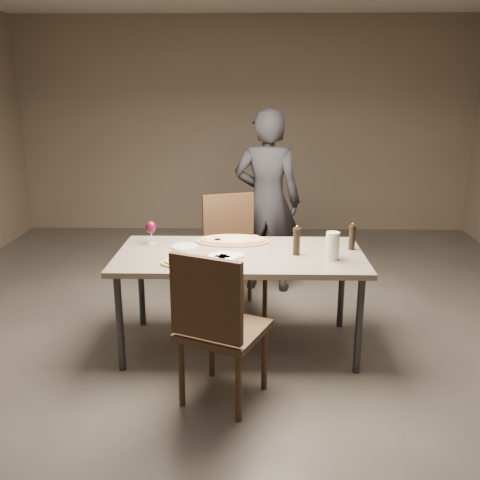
{
  "coord_description": "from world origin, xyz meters",
  "views": [
    {
      "loc": [
        0.08,
        -3.72,
        1.93
      ],
      "look_at": [
        0.0,
        0.0,
        0.85
      ],
      "focal_mm": 40.0,
      "sensor_mm": 36.0,
      "label": 1
    }
  ],
  "objects_px": {
    "ham_pizza": "(233,240)",
    "chair_near": "(216,322)",
    "dining_table": "(240,261)",
    "zucchini_pizza": "(196,262)",
    "carafe": "(332,246)",
    "bread_basket": "(223,260)",
    "chair_far": "(232,247)",
    "diner": "(267,202)",
    "pepper_mill_left": "(297,241)"
  },
  "relations": [
    {
      "from": "ham_pizza",
      "to": "chair_near",
      "type": "bearing_deg",
      "value": -77.02
    },
    {
      "from": "dining_table",
      "to": "zucchini_pizza",
      "type": "distance_m",
      "value": 0.39
    },
    {
      "from": "carafe",
      "to": "dining_table",
      "type": "bearing_deg",
      "value": 168.28
    },
    {
      "from": "dining_table",
      "to": "carafe",
      "type": "distance_m",
      "value": 0.68
    },
    {
      "from": "dining_table",
      "to": "zucchini_pizza",
      "type": "bearing_deg",
      "value": -139.55
    },
    {
      "from": "bread_basket",
      "to": "chair_far",
      "type": "xyz_separation_m",
      "value": [
        0.03,
        1.03,
        -0.22
      ]
    },
    {
      "from": "dining_table",
      "to": "diner",
      "type": "bearing_deg",
      "value": 79.45
    },
    {
      "from": "zucchini_pizza",
      "to": "diner",
      "type": "xyz_separation_m",
      "value": [
        0.53,
        1.5,
        0.1
      ]
    },
    {
      "from": "diner",
      "to": "ham_pizza",
      "type": "bearing_deg",
      "value": 82.85
    },
    {
      "from": "ham_pizza",
      "to": "dining_table",
      "type": "bearing_deg",
      "value": -60.89
    },
    {
      "from": "ham_pizza",
      "to": "diner",
      "type": "xyz_separation_m",
      "value": [
        0.3,
        0.97,
        0.1
      ]
    },
    {
      "from": "dining_table",
      "to": "carafe",
      "type": "relative_size",
      "value": 9.04
    },
    {
      "from": "carafe",
      "to": "chair_far",
      "type": "xyz_separation_m",
      "value": [
        -0.73,
        0.87,
        -0.28
      ]
    },
    {
      "from": "dining_table",
      "to": "chair_near",
      "type": "bearing_deg",
      "value": -99.13
    },
    {
      "from": "dining_table",
      "to": "chair_near",
      "type": "height_order",
      "value": "chair_near"
    },
    {
      "from": "chair_far",
      "to": "ham_pizza",
      "type": "bearing_deg",
      "value": 73.21
    },
    {
      "from": "carafe",
      "to": "chair_far",
      "type": "bearing_deg",
      "value": 130.03
    },
    {
      "from": "ham_pizza",
      "to": "bread_basket",
      "type": "xyz_separation_m",
      "value": [
        -0.05,
        -0.58,
        0.03
      ]
    },
    {
      "from": "ham_pizza",
      "to": "carafe",
      "type": "relative_size",
      "value": 2.83
    },
    {
      "from": "zucchini_pizza",
      "to": "chair_near",
      "type": "height_order",
      "value": "chair_near"
    },
    {
      "from": "carafe",
      "to": "diner",
      "type": "relative_size",
      "value": 0.11
    },
    {
      "from": "diner",
      "to": "zucchini_pizza",
      "type": "bearing_deg",
      "value": 80.49
    },
    {
      "from": "ham_pizza",
      "to": "zucchini_pizza",
      "type": "bearing_deg",
      "value": -97.17
    },
    {
      "from": "pepper_mill_left",
      "to": "chair_near",
      "type": "xyz_separation_m",
      "value": [
        -0.53,
        -0.75,
        -0.29
      ]
    },
    {
      "from": "ham_pizza",
      "to": "carafe",
      "type": "xyz_separation_m",
      "value": [
        0.71,
        -0.41,
        0.08
      ]
    },
    {
      "from": "bread_basket",
      "to": "diner",
      "type": "relative_size",
      "value": 0.12
    },
    {
      "from": "dining_table",
      "to": "diner",
      "type": "distance_m",
      "value": 1.28
    },
    {
      "from": "pepper_mill_left",
      "to": "chair_near",
      "type": "bearing_deg",
      "value": -125.32
    },
    {
      "from": "bread_basket",
      "to": "chair_far",
      "type": "relative_size",
      "value": 0.21
    },
    {
      "from": "bread_basket",
      "to": "pepper_mill_left",
      "type": "xyz_separation_m",
      "value": [
        0.52,
        0.27,
        0.06
      ]
    },
    {
      "from": "pepper_mill_left",
      "to": "chair_near",
      "type": "relative_size",
      "value": 0.22
    },
    {
      "from": "dining_table",
      "to": "pepper_mill_left",
      "type": "distance_m",
      "value": 0.44
    },
    {
      "from": "chair_near",
      "to": "bread_basket",
      "type": "bearing_deg",
      "value": 112.43
    },
    {
      "from": "ham_pizza",
      "to": "chair_near",
      "type": "relative_size",
      "value": 0.56
    },
    {
      "from": "carafe",
      "to": "pepper_mill_left",
      "type": "bearing_deg",
      "value": 156.3
    },
    {
      "from": "zucchini_pizza",
      "to": "carafe",
      "type": "bearing_deg",
      "value": 4.68
    },
    {
      "from": "dining_table",
      "to": "chair_far",
      "type": "height_order",
      "value": "chair_far"
    },
    {
      "from": "pepper_mill_left",
      "to": "carafe",
      "type": "relative_size",
      "value": 1.11
    },
    {
      "from": "dining_table",
      "to": "carafe",
      "type": "bearing_deg",
      "value": -11.72
    },
    {
      "from": "carafe",
      "to": "chair_far",
      "type": "height_order",
      "value": "chair_far"
    },
    {
      "from": "zucchini_pizza",
      "to": "diner",
      "type": "height_order",
      "value": "diner"
    },
    {
      "from": "chair_near",
      "to": "zucchini_pizza",
      "type": "bearing_deg",
      "value": 131.8
    },
    {
      "from": "zucchini_pizza",
      "to": "ham_pizza",
      "type": "distance_m",
      "value": 0.58
    },
    {
      "from": "dining_table",
      "to": "diner",
      "type": "height_order",
      "value": "diner"
    },
    {
      "from": "ham_pizza",
      "to": "pepper_mill_left",
      "type": "relative_size",
      "value": 2.56
    },
    {
      "from": "carafe",
      "to": "chair_near",
      "type": "bearing_deg",
      "value": -140.17
    },
    {
      "from": "bread_basket",
      "to": "chair_far",
      "type": "bearing_deg",
      "value": 88.42
    },
    {
      "from": "zucchini_pizza",
      "to": "bread_basket",
      "type": "height_order",
      "value": "bread_basket"
    },
    {
      "from": "ham_pizza",
      "to": "carafe",
      "type": "bearing_deg",
      "value": -13.85
    },
    {
      "from": "dining_table",
      "to": "zucchini_pizza",
      "type": "relative_size",
      "value": 3.64
    }
  ]
}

